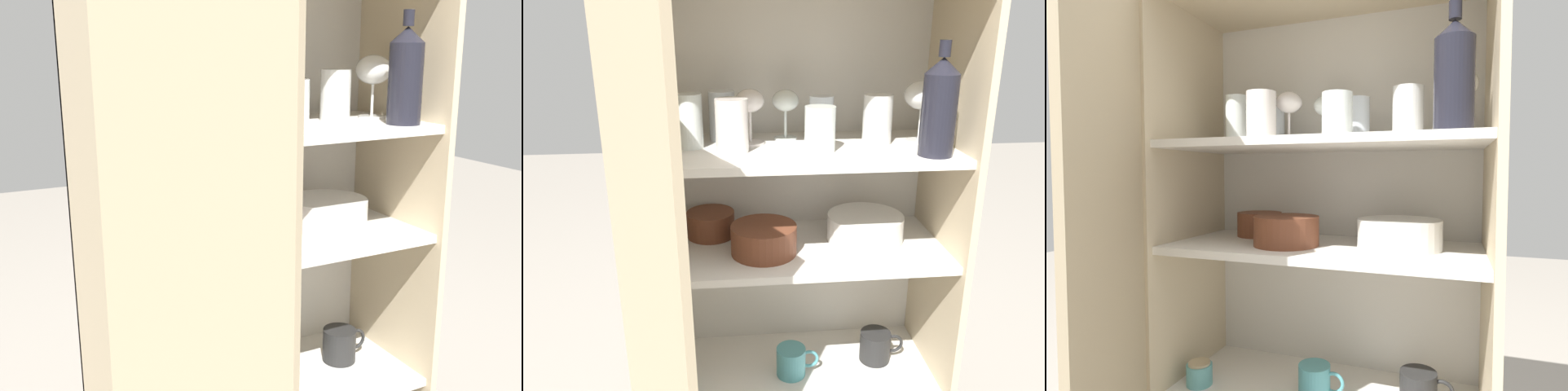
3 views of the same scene
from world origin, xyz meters
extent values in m
cube|color=silver|center=(0.00, 0.35, 0.67)|extent=(0.81, 0.02, 1.33)
cube|color=#CCB793|center=(-0.40, 0.17, 0.67)|extent=(0.02, 0.38, 1.33)
cube|color=#CCB793|center=(0.40, 0.17, 0.67)|extent=(0.02, 0.38, 1.33)
cube|color=silver|center=(0.00, 0.17, 0.30)|extent=(0.78, 0.34, 0.02)
cube|color=silver|center=(0.00, 0.17, 0.69)|extent=(0.78, 0.34, 0.02)
cube|color=silver|center=(0.00, 0.17, 0.96)|extent=(0.78, 0.34, 0.02)
cube|color=tan|center=(-0.32, -0.20, 0.67)|extent=(0.19, 0.37, 1.33)
cylinder|color=white|center=(0.05, 0.12, 1.02)|extent=(0.07, 0.07, 0.11)
cylinder|color=white|center=(-0.18, 0.26, 1.03)|extent=(0.07, 0.07, 0.13)
cylinder|color=white|center=(0.08, 0.24, 1.02)|extent=(0.06, 0.06, 0.11)
cylinder|color=white|center=(0.21, 0.19, 1.03)|extent=(0.07, 0.07, 0.12)
cylinder|color=white|center=(-0.25, 0.19, 1.03)|extent=(0.06, 0.06, 0.13)
cylinder|color=silver|center=(-0.15, 0.14, 1.03)|extent=(0.08, 0.08, 0.13)
cylinder|color=white|center=(0.32, 0.19, 0.97)|extent=(0.07, 0.07, 0.01)
cylinder|color=white|center=(0.32, 0.19, 1.01)|extent=(0.01, 0.01, 0.08)
ellipsoid|color=white|center=(0.32, 0.19, 1.09)|extent=(0.09, 0.09, 0.07)
cylinder|color=white|center=(-0.01, 0.26, 0.97)|extent=(0.06, 0.06, 0.01)
cylinder|color=white|center=(-0.01, 0.26, 1.01)|extent=(0.01, 0.01, 0.07)
ellipsoid|color=white|center=(-0.01, 0.26, 1.07)|extent=(0.07, 0.07, 0.05)
cylinder|color=silver|center=(-0.11, 0.21, 0.97)|extent=(0.07, 0.07, 0.01)
cylinder|color=silver|center=(-0.11, 0.21, 1.01)|extent=(0.01, 0.01, 0.07)
ellipsoid|color=silver|center=(-0.11, 0.21, 1.08)|extent=(0.07, 0.07, 0.06)
cylinder|color=black|center=(0.31, 0.06, 1.06)|extent=(0.08, 0.08, 0.19)
cone|color=black|center=(0.31, 0.06, 1.17)|extent=(0.08, 0.08, 0.04)
cylinder|color=black|center=(0.31, 0.06, 1.21)|extent=(0.03, 0.03, 0.04)
cylinder|color=silver|center=(0.19, 0.19, 0.71)|extent=(0.20, 0.20, 0.01)
cylinder|color=silver|center=(0.19, 0.19, 0.71)|extent=(0.20, 0.20, 0.01)
cylinder|color=silver|center=(0.19, 0.19, 0.72)|extent=(0.20, 0.20, 0.01)
cylinder|color=silver|center=(0.19, 0.19, 0.73)|extent=(0.20, 0.20, 0.01)
cylinder|color=silver|center=(0.19, 0.19, 0.74)|extent=(0.20, 0.20, 0.01)
cylinder|color=silver|center=(0.19, 0.19, 0.75)|extent=(0.20, 0.20, 0.01)
cylinder|color=silver|center=(0.19, 0.19, 0.76)|extent=(0.20, 0.20, 0.01)
cylinder|color=silver|center=(0.19, 0.19, 0.77)|extent=(0.20, 0.20, 0.01)
cylinder|color=brown|center=(-0.08, 0.13, 0.74)|extent=(0.17, 0.17, 0.08)
torus|color=brown|center=(-0.08, 0.13, 0.77)|extent=(0.17, 0.17, 0.01)
cylinder|color=brown|center=(-0.22, 0.26, 0.74)|extent=(0.13, 0.13, 0.07)
torus|color=brown|center=(-0.22, 0.26, 0.77)|extent=(0.13, 0.13, 0.01)
cylinder|color=black|center=(0.24, 0.18, 0.36)|extent=(0.09, 0.09, 0.09)
torus|color=black|center=(0.30, 0.18, 0.36)|extent=(0.06, 0.01, 0.06)
cylinder|color=teal|center=(-0.01, 0.14, 0.35)|extent=(0.08, 0.08, 0.08)
torus|color=teal|center=(0.04, 0.14, 0.36)|extent=(0.06, 0.01, 0.06)
cylinder|color=#5BA3A8|center=(-0.32, 0.10, 0.34)|extent=(0.07, 0.07, 0.06)
cylinder|color=tan|center=(-0.32, 0.10, 0.37)|extent=(0.06, 0.06, 0.01)
camera|label=1|loc=(-0.63, -1.05, 1.15)|focal=42.00mm
camera|label=2|loc=(-0.15, -1.04, 1.27)|focal=35.00mm
camera|label=3|loc=(0.31, -0.81, 0.88)|focal=28.00mm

